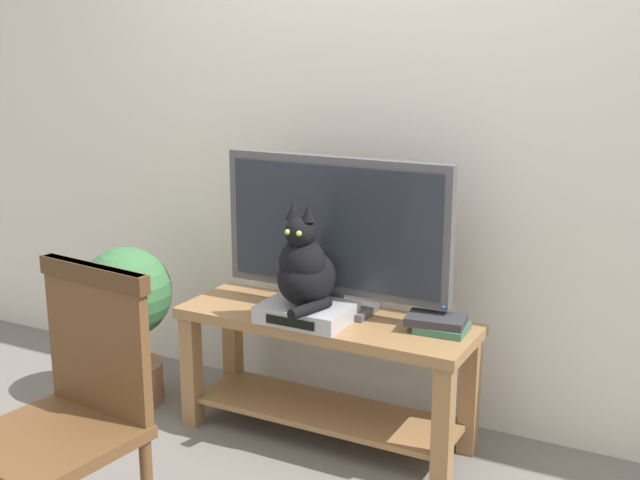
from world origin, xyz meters
name	(u,v)px	position (x,y,z in m)	size (l,w,h in m)	color
back_wall	(384,99)	(0.00, 0.94, 1.40)	(7.00, 0.12, 2.80)	silver
tv_stand	(326,356)	(-0.05, 0.49, 0.37)	(1.25, 0.42, 0.55)	olive
tv	(336,231)	(-0.05, 0.58, 0.89)	(1.00, 0.20, 0.65)	#4C4C51
media_box	(307,312)	(-0.09, 0.41, 0.58)	(0.36, 0.27, 0.07)	#ADADB2
cat	(305,269)	(-0.09, 0.39, 0.77)	(0.23, 0.34, 0.42)	black
wooden_chair	(71,400)	(-0.38, -0.61, 0.55)	(0.52, 0.52, 0.97)	brown
book_stack	(439,324)	(0.42, 0.54, 0.58)	(0.25, 0.18, 0.06)	#38664C
potted_plant	(127,310)	(-1.02, 0.38, 0.45)	(0.42, 0.42, 0.74)	#9E6B4C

